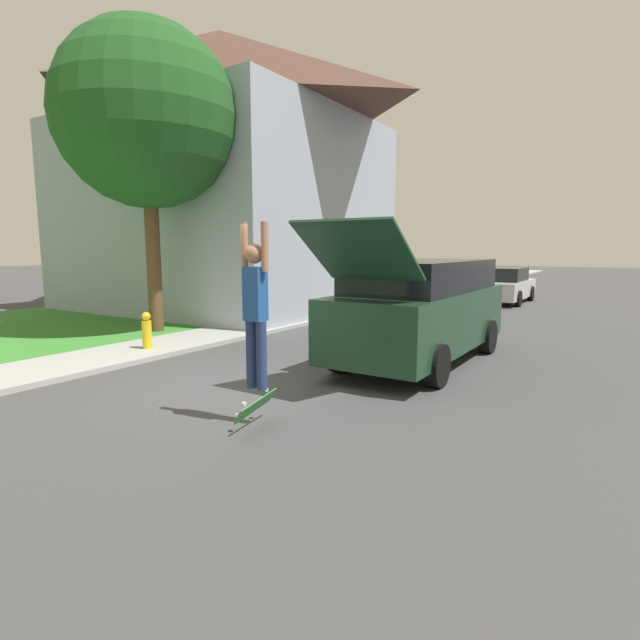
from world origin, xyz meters
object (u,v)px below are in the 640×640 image
(suv_parked, at_px, (421,308))
(lawn_tree_near, at_px, (147,117))
(skateboarder, at_px, (255,304))
(skateboard, at_px, (256,405))
(car_down_street, at_px, (503,285))
(fire_hydrant, at_px, (147,331))

(suv_parked, bearing_deg, lawn_tree_near, -174.79)
(lawn_tree_near, relative_size, skateboarder, 3.66)
(lawn_tree_near, xyz_separation_m, suv_parked, (6.99, 0.64, -4.33))
(skateboarder, bearing_deg, skateboard, -58.57)
(skateboarder, bearing_deg, car_down_street, 92.54)
(suv_parked, xyz_separation_m, skateboard, (-0.38, -4.52, -0.78))
(car_down_street, bearing_deg, fire_hydrant, -105.54)
(lawn_tree_near, bearing_deg, skateboarder, -29.96)
(car_down_street, bearing_deg, skateboard, -87.24)
(lawn_tree_near, xyz_separation_m, fire_hydrant, (1.81, -1.72, -4.92))
(lawn_tree_near, height_order, car_down_street, lawn_tree_near)
(skateboarder, relative_size, skateboard, 2.56)
(lawn_tree_near, xyz_separation_m, skateboard, (6.61, -3.89, -5.11))
(car_down_street, height_order, skateboard, car_down_street)
(fire_hydrant, bearing_deg, suv_parked, 24.52)
(car_down_street, height_order, skateboarder, skateboarder)
(lawn_tree_near, relative_size, car_down_street, 1.77)
(skateboarder, xyz_separation_m, fire_hydrant, (-4.73, 2.05, -1.06))
(skateboarder, relative_size, fire_hydrant, 2.66)
(car_down_street, relative_size, skateboard, 5.29)
(skateboarder, height_order, skateboard, skateboarder)
(car_down_street, distance_m, fire_hydrant, 14.93)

